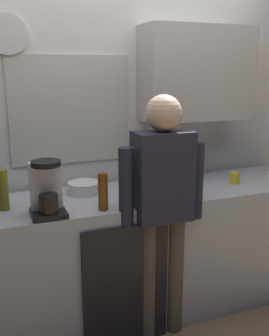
% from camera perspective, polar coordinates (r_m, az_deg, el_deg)
% --- Properties ---
extents(ground_plane, '(8.00, 8.00, 0.00)m').
position_cam_1_polar(ground_plane, '(2.91, 3.69, -22.65)').
color(ground_plane, '#8C6D4C').
extents(kitchen_counter, '(2.77, 0.64, 0.91)m').
position_cam_1_polar(kitchen_counter, '(2.90, 1.28, -12.12)').
color(kitchen_counter, '#B2B7BC').
rests_on(kitchen_counter, ground_plane).
extents(dishwasher_panel, '(0.56, 0.02, 0.82)m').
position_cam_1_polar(dishwasher_panel, '(2.57, -1.22, -17.01)').
color(dishwasher_panel, black).
rests_on(dishwasher_panel, ground_plane).
extents(back_wall_assembly, '(4.37, 0.42, 2.60)m').
position_cam_1_polar(back_wall_assembly, '(3.02, -0.51, 6.93)').
color(back_wall_assembly, white).
rests_on(back_wall_assembly, ground_plane).
extents(coffee_maker, '(0.20, 0.20, 0.33)m').
position_cam_1_polar(coffee_maker, '(2.33, -12.68, -3.21)').
color(coffee_maker, black).
rests_on(coffee_maker, kitchen_counter).
extents(bottle_clear_soda, '(0.09, 0.09, 0.28)m').
position_cam_1_polar(bottle_clear_soda, '(2.55, 3.48, -1.55)').
color(bottle_clear_soda, '#2D8C33').
rests_on(bottle_clear_soda, kitchen_counter).
extents(bottle_amber_beer, '(0.06, 0.06, 0.23)m').
position_cam_1_polar(bottle_amber_beer, '(2.37, -4.62, -3.47)').
color(bottle_amber_beer, brown).
rests_on(bottle_amber_beer, kitchen_counter).
extents(bottle_olive_oil, '(0.06, 0.06, 0.25)m').
position_cam_1_polar(bottle_olive_oil, '(2.49, -18.56, -3.06)').
color(bottle_olive_oil, olive).
rests_on(bottle_olive_oil, kitchen_counter).
extents(cup_terracotta_mug, '(0.08, 0.08, 0.09)m').
position_cam_1_polar(cup_terracotta_mug, '(2.80, 2.69, -2.11)').
color(cup_terracotta_mug, '#B26647').
rests_on(cup_terracotta_mug, kitchen_counter).
extents(cup_yellow_cup, '(0.07, 0.07, 0.08)m').
position_cam_1_polar(cup_yellow_cup, '(3.02, 14.38, -1.39)').
color(cup_yellow_cup, yellow).
rests_on(cup_yellow_cup, kitchen_counter).
extents(mixing_bowl, '(0.22, 0.22, 0.08)m').
position_cam_1_polar(mixing_bowl, '(2.72, -7.38, -2.87)').
color(mixing_bowl, white).
rests_on(mixing_bowl, kitchen_counter).
extents(dish_soap, '(0.06, 0.06, 0.18)m').
position_cam_1_polar(dish_soap, '(2.52, 0.57, -3.21)').
color(dish_soap, yellow).
rests_on(dish_soap, kitchen_counter).
extents(storage_canister, '(0.14, 0.14, 0.17)m').
position_cam_1_polar(storage_canister, '(2.99, 7.55, -0.40)').
color(storage_canister, silver).
rests_on(storage_canister, kitchen_counter).
extents(person_at_sink, '(0.57, 0.22, 1.60)m').
position_cam_1_polar(person_at_sink, '(2.46, 4.04, -4.67)').
color(person_at_sink, brown).
rests_on(person_at_sink, ground_plane).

